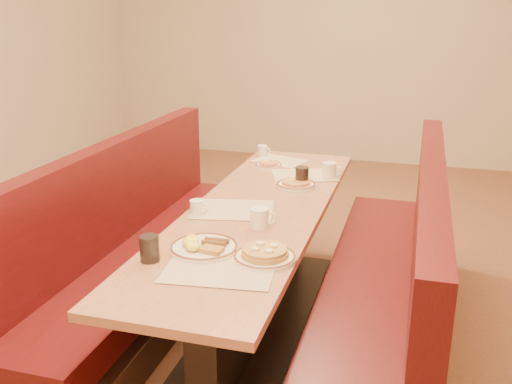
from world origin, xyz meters
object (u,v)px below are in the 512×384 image
(pancake_plate, at_px, (265,255))
(diner_table, at_px, (257,271))
(coffee_mug_c, at_px, (330,170))
(coffee_mug_a, at_px, (260,218))
(coffee_mug_b, at_px, (197,207))
(booth_left, at_px, (140,258))
(booth_right, at_px, (390,290))
(coffee_mug_d, at_px, (263,150))
(soda_tumbler_near, at_px, (149,248))
(soda_tumbler_mid, at_px, (302,176))
(eggs_plate, at_px, (203,247))

(pancake_plate, bearing_deg, diner_table, 108.89)
(coffee_mug_c, bearing_deg, coffee_mug_a, -93.11)
(pancake_plate, xyz_separation_m, coffee_mug_b, (-0.49, 0.44, 0.02))
(booth_left, distance_m, booth_right, 1.46)
(coffee_mug_a, relative_size, coffee_mug_d, 1.29)
(booth_right, relative_size, coffee_mug_a, 19.05)
(diner_table, height_order, pancake_plate, pancake_plate)
(coffee_mug_b, bearing_deg, pancake_plate, -38.59)
(booth_left, bearing_deg, coffee_mug_d, 67.51)
(booth_right, bearing_deg, coffee_mug_d, 132.55)
(soda_tumbler_near, bearing_deg, soda_tumbler_mid, 72.19)
(soda_tumbler_mid, bearing_deg, eggs_plate, -101.60)
(booth_left, distance_m, eggs_plate, 0.98)
(soda_tumbler_mid, bearing_deg, diner_table, -106.75)
(coffee_mug_d, bearing_deg, coffee_mug_b, -83.13)
(coffee_mug_d, bearing_deg, pancake_plate, -67.25)
(booth_left, relative_size, soda_tumbler_mid, 22.03)
(booth_left, xyz_separation_m, soda_tumbler_near, (0.47, -0.77, 0.45))
(soda_tumbler_near, bearing_deg, coffee_mug_d, 90.59)
(diner_table, relative_size, coffee_mug_b, 24.55)
(booth_right, distance_m, coffee_mug_a, 0.82)
(pancake_plate, bearing_deg, coffee_mug_a, 108.83)
(booth_right, xyz_separation_m, coffee_mug_a, (-0.64, -0.27, 0.44))
(coffee_mug_d, relative_size, soda_tumbler_mid, 0.90)
(pancake_plate, height_order, coffee_mug_d, coffee_mug_d)
(pancake_plate, xyz_separation_m, coffee_mug_d, (-0.49, 1.72, 0.02))
(coffee_mug_b, bearing_deg, soda_tumbler_mid, 60.97)
(booth_right, distance_m, soda_tumbler_mid, 0.88)
(coffee_mug_b, bearing_deg, diner_table, 36.14)
(eggs_plate, relative_size, coffee_mug_a, 2.38)
(soda_tumbler_near, bearing_deg, eggs_plate, 42.59)
(coffee_mug_b, bearing_deg, eggs_plate, -61.59)
(pancake_plate, xyz_separation_m, soda_tumbler_mid, (-0.07, 1.10, 0.03))
(soda_tumbler_mid, bearing_deg, coffee_mug_b, -122.66)
(diner_table, height_order, coffee_mug_b, coffee_mug_b)
(eggs_plate, height_order, coffee_mug_d, coffee_mug_d)
(eggs_plate, bearing_deg, coffee_mug_c, 74.31)
(diner_table, xyz_separation_m, soda_tumbler_near, (-0.26, -0.77, 0.43))
(diner_table, height_order, booth_left, booth_left)
(soda_tumbler_near, bearing_deg, pancake_plate, 17.83)
(coffee_mug_d, height_order, soda_tumbler_mid, soda_tumbler_mid)
(booth_left, xyz_separation_m, pancake_plate, (0.94, -0.62, 0.41))
(booth_right, height_order, coffee_mug_b, booth_right)
(booth_left, xyz_separation_m, eggs_plate, (0.65, -0.61, 0.41))
(diner_table, distance_m, coffee_mug_b, 0.53)
(coffee_mug_d, bearing_deg, coffee_mug_a, -68.03)
(diner_table, distance_m, coffee_mug_d, 1.21)
(eggs_plate, height_order, soda_tumbler_mid, soda_tumbler_mid)
(coffee_mug_d, bearing_deg, diner_table, -68.99)
(coffee_mug_c, xyz_separation_m, soda_tumbler_near, (-0.54, -1.45, 0.01))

